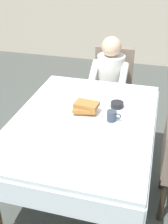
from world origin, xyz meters
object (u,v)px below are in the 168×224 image
diner_person (110,78)px  spoon_near_edge (74,133)px  breakfast_stack (85,108)px  bowl_butter (117,105)px  chair_diner (112,84)px  dining_table_main (83,128)px  cup_coffee (112,116)px  syrup_pitcher (58,100)px  plate_breakfast (86,113)px  knife_right_of_plate (108,118)px  fork_left_of_plate (63,112)px

diner_person → spoon_near_edge: diner_person is taller
breakfast_stack → bowl_butter: size_ratio=1.92×
chair_diner → breakfast_stack: bearing=88.6°
dining_table_main → cup_coffee: size_ratio=13.49×
bowl_butter → cup_coffee: bearing=-90.9°
dining_table_main → syrup_pitcher: bearing=146.3°
dining_table_main → plate_breakfast: 0.12m
cup_coffee → knife_right_of_plate: bearing=144.5°
diner_person → plate_breakfast: size_ratio=4.00×
chair_diner → spoon_near_edge: bearing=88.6°
plate_breakfast → spoon_near_edge: (-0.01, -0.29, -0.01)m
breakfast_stack → spoon_near_edge: 0.30m
bowl_butter → dining_table_main: bearing=-130.9°
chair_diner → diner_person: size_ratio=0.83×
knife_right_of_plate → breakfast_stack: bearing=88.1°
breakfast_stack → knife_right_of_plate: (0.19, -0.02, -0.06)m
chair_diner → spoon_near_edge: chair_diner is taller
chair_diner → diner_person: diner_person is taller
syrup_pitcher → spoon_near_edge: syrup_pitcher is taller
bowl_butter → knife_right_of_plate: bowl_butter is taller
dining_table_main → diner_person: (0.03, 1.01, 0.02)m
breakfast_stack → syrup_pitcher: breakfast_stack is taller
breakfast_stack → dining_table_main: bearing=-89.0°
plate_breakfast → syrup_pitcher: bearing=158.9°
chair_diner → fork_left_of_plate: (-0.21, -1.11, 0.21)m
plate_breakfast → breakfast_stack: (-0.00, -0.00, 0.05)m
plate_breakfast → dining_table_main: bearing=-90.9°
knife_right_of_plate → diner_person: bearing=13.0°
fork_left_of_plate → breakfast_stack: bearing=-86.4°
syrup_pitcher → fork_left_of_plate: (0.08, -0.13, -0.04)m
dining_table_main → spoon_near_edge: (-0.01, -0.22, 0.09)m
chair_diner → plate_breakfast: bearing=88.7°
fork_left_of_plate → spoon_near_edge: bearing=-148.1°
knife_right_of_plate → spoon_near_edge: same height
cup_coffee → bowl_butter: bearing=89.1°
diner_person → spoon_near_edge: (-0.03, -1.23, 0.07)m
diner_person → breakfast_stack: 0.95m
diner_person → breakfast_stack: diner_person is taller
diner_person → cup_coffee: diner_person is taller
spoon_near_edge → bowl_butter: bearing=50.6°
dining_table_main → breakfast_stack: breakfast_stack is taller
syrup_pitcher → dining_table_main: bearing=-33.7°
diner_person → syrup_pitcher: diner_person is taller
dining_table_main → plate_breakfast: (0.00, 0.08, 0.10)m
knife_right_of_plate → chair_diner: bearing=11.7°
plate_breakfast → knife_right_of_plate: (0.19, -0.02, -0.01)m
chair_diner → dining_table_main: bearing=88.7°
diner_person → plate_breakfast: (-0.02, -0.94, 0.08)m
syrup_pitcher → fork_left_of_plate: 0.15m
plate_breakfast → fork_left_of_plate: plate_breakfast is taller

